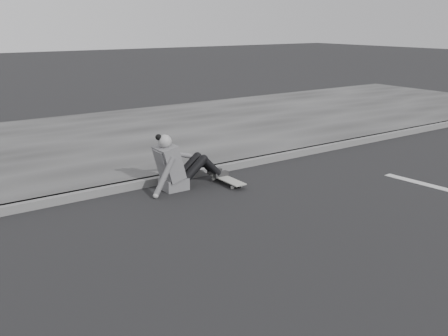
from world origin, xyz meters
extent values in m
plane|color=black|center=(0.00, 0.00, 0.00)|extent=(80.00, 80.00, 0.00)
cube|color=#555555|center=(0.00, 2.58, 0.06)|extent=(24.00, 0.16, 0.12)
cube|color=#343434|center=(0.00, 5.60, 0.06)|extent=(24.00, 6.00, 0.12)
cylinder|color=#A8A9A3|center=(0.22, 1.70, 0.03)|extent=(0.03, 0.05, 0.05)
cylinder|color=#A8A9A3|center=(0.37, 1.70, 0.03)|extent=(0.03, 0.05, 0.05)
cylinder|color=#A8A9A3|center=(0.22, 2.22, 0.03)|extent=(0.03, 0.05, 0.05)
cylinder|color=#A8A9A3|center=(0.37, 2.22, 0.03)|extent=(0.03, 0.05, 0.05)
cube|color=#2C2C2F|center=(0.30, 1.70, 0.06)|extent=(0.16, 0.04, 0.03)
cube|color=#2C2C2F|center=(0.30, 2.22, 0.06)|extent=(0.16, 0.04, 0.03)
cube|color=gray|center=(0.30, 1.96, 0.08)|extent=(0.20, 0.78, 0.02)
cube|color=#535255|center=(-0.50, 2.21, 0.09)|extent=(0.36, 0.34, 0.18)
cube|color=#535255|center=(-0.57, 2.21, 0.43)|extent=(0.37, 0.40, 0.57)
cube|color=#535255|center=(-0.70, 2.21, 0.55)|extent=(0.14, 0.30, 0.20)
cylinder|color=gray|center=(-0.62, 2.21, 0.67)|extent=(0.09, 0.09, 0.08)
sphere|color=gray|center=(-0.63, 2.21, 0.76)|extent=(0.20, 0.20, 0.20)
sphere|color=black|center=(-0.72, 2.23, 0.83)|extent=(0.09, 0.09, 0.09)
cylinder|color=black|center=(-0.19, 2.12, 0.28)|extent=(0.43, 0.13, 0.39)
cylinder|color=black|center=(-0.19, 2.30, 0.28)|extent=(0.43, 0.13, 0.39)
cylinder|color=black|center=(0.11, 2.12, 0.28)|extent=(0.35, 0.11, 0.36)
cylinder|color=black|center=(0.11, 2.30, 0.28)|extent=(0.35, 0.11, 0.36)
sphere|color=black|center=(-0.02, 2.12, 0.42)|extent=(0.13, 0.13, 0.13)
sphere|color=black|center=(-0.02, 2.30, 0.42)|extent=(0.13, 0.13, 0.13)
cube|color=#262626|center=(0.30, 2.12, 0.12)|extent=(0.24, 0.08, 0.07)
cube|color=#262626|center=(0.30, 2.30, 0.12)|extent=(0.24, 0.08, 0.07)
cylinder|color=#535255|center=(-0.77, 2.00, 0.29)|extent=(0.38, 0.08, 0.58)
sphere|color=gray|center=(-0.92, 1.99, 0.04)|extent=(0.08, 0.08, 0.08)
cylinder|color=#535255|center=(-0.33, 2.37, 0.49)|extent=(0.48, 0.08, 0.21)
camera|label=1|loc=(-3.95, -4.11, 2.44)|focal=40.00mm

